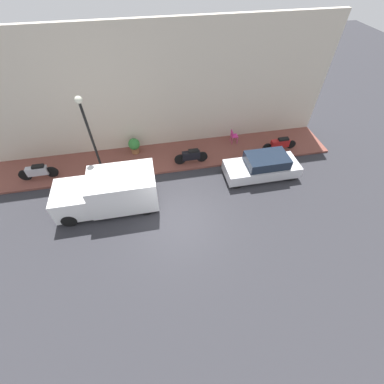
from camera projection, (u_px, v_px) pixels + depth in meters
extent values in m
plane|color=#2D2D33|center=(179.00, 221.00, 12.30)|extent=(60.00, 60.00, 0.00)
cube|color=brown|center=(167.00, 157.00, 15.48)|extent=(2.70, 19.70, 0.12)
cube|color=beige|center=(159.00, 91.00, 14.00)|extent=(0.30, 19.70, 6.90)
cube|color=silver|center=(261.00, 169.00, 14.16)|extent=(1.61, 4.05, 0.61)
cube|color=#192333|center=(267.00, 160.00, 13.77)|extent=(1.41, 2.23, 0.53)
cylinder|color=black|center=(237.00, 183.00, 13.62)|extent=(0.20, 0.60, 0.60)
cylinder|color=black|center=(230.00, 166.00, 14.54)|extent=(0.20, 0.60, 0.60)
cylinder|color=black|center=(292.00, 175.00, 14.03)|extent=(0.20, 0.60, 0.60)
cylinder|color=black|center=(282.00, 160.00, 14.94)|extent=(0.20, 0.60, 0.60)
cube|color=white|center=(123.00, 189.00, 12.31)|extent=(1.99, 3.11, 1.72)
cube|color=white|center=(73.00, 199.00, 12.19)|extent=(1.89, 1.67, 1.21)
cube|color=#192333|center=(65.00, 195.00, 11.91)|extent=(1.69, 0.92, 0.48)
cylinder|color=black|center=(69.00, 220.00, 11.90)|extent=(0.22, 0.71, 0.71)
cylinder|color=black|center=(74.00, 193.00, 13.06)|extent=(0.22, 0.71, 0.71)
cylinder|color=black|center=(146.00, 209.00, 12.36)|extent=(0.22, 0.71, 0.71)
cylinder|color=black|center=(144.00, 184.00, 13.52)|extent=(0.22, 0.71, 0.71)
cube|color=#B7B7BF|center=(37.00, 171.00, 13.78)|extent=(0.30, 1.07, 0.48)
cube|color=black|center=(38.00, 166.00, 13.58)|extent=(0.27, 0.59, 0.12)
cylinder|color=black|center=(25.00, 175.00, 13.83)|extent=(0.10, 0.66, 0.66)
cylinder|color=black|center=(52.00, 172.00, 14.00)|extent=(0.10, 0.66, 0.66)
cube|color=#B21E1E|center=(280.00, 143.00, 15.55)|extent=(0.30, 1.13, 0.46)
cube|color=black|center=(284.00, 139.00, 15.36)|extent=(0.27, 0.62, 0.12)
cylinder|color=black|center=(267.00, 147.00, 15.59)|extent=(0.10, 0.54, 0.54)
cylinder|color=black|center=(291.00, 144.00, 15.79)|extent=(0.10, 0.54, 0.54)
cube|color=black|center=(191.00, 155.00, 14.67)|extent=(0.30, 1.03, 0.49)
cube|color=black|center=(193.00, 151.00, 14.47)|extent=(0.27, 0.56, 0.12)
cylinder|color=black|center=(180.00, 159.00, 14.73)|extent=(0.10, 0.65, 0.65)
cylinder|color=black|center=(202.00, 157.00, 14.90)|extent=(0.10, 0.65, 0.65)
cylinder|color=black|center=(94.00, 144.00, 12.64)|extent=(0.12, 0.12, 4.40)
sphere|color=silver|center=(78.00, 100.00, 10.96)|extent=(0.33, 0.33, 0.33)
cylinder|color=brown|center=(135.00, 150.00, 15.57)|extent=(0.46, 0.46, 0.35)
sphere|color=#337F38|center=(134.00, 144.00, 15.24)|extent=(0.68, 0.68, 0.68)
cube|color=#D8338C|center=(234.00, 136.00, 16.04)|extent=(0.40, 0.40, 0.04)
cube|color=#D8338C|center=(232.00, 133.00, 15.88)|extent=(0.40, 0.04, 0.35)
cylinder|color=#D8338C|center=(237.00, 140.00, 16.14)|extent=(0.04, 0.04, 0.47)
cylinder|color=#D8338C|center=(236.00, 137.00, 16.37)|extent=(0.04, 0.04, 0.47)
cylinder|color=#D8338C|center=(232.00, 141.00, 16.09)|extent=(0.04, 0.04, 0.47)
cylinder|color=#D8338C|center=(230.00, 138.00, 16.32)|extent=(0.04, 0.04, 0.47)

